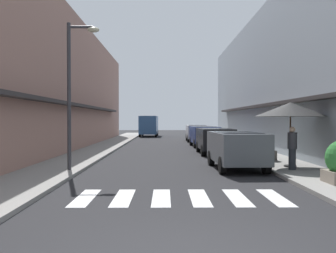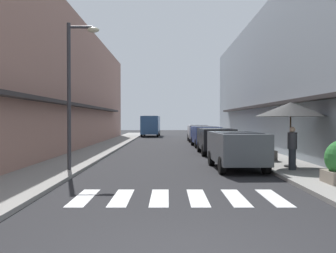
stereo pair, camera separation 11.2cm
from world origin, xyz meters
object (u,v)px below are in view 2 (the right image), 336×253
(parked_car_near, at_px, (236,146))
(parked_car_mid, at_px, (215,138))
(parked_car_far, at_px, (205,134))
(parked_car_distant, at_px, (198,131))
(street_lamp, at_px, (73,80))
(delivery_van, at_px, (150,124))
(cafe_umbrella, at_px, (290,110))
(pedestrian_walking_near, at_px, (292,147))
(planter_midblock, at_px, (263,148))

(parked_car_near, relative_size, parked_car_mid, 0.98)
(parked_car_far, distance_m, parked_car_distant, 6.62)
(parked_car_far, distance_m, street_lamp, 14.99)
(delivery_van, bearing_deg, parked_car_distant, -66.11)
(cafe_umbrella, height_order, pedestrian_walking_near, cafe_umbrella)
(parked_car_near, distance_m, parked_car_mid, 6.73)
(cafe_umbrella, bearing_deg, parked_car_mid, 106.94)
(parked_car_mid, height_order, delivery_van, delivery_van)
(parked_car_distant, xyz_separation_m, delivery_van, (-4.69, 10.59, 0.49))
(parked_car_mid, xyz_separation_m, pedestrian_walking_near, (1.86, -7.74, 0.02))
(street_lamp, xyz_separation_m, cafe_umbrella, (8.21, 0.82, -1.06))
(delivery_van, distance_m, cafe_umbrella, 30.61)
(parked_car_near, xyz_separation_m, parked_car_mid, (0.00, 6.73, 0.00))
(parked_car_mid, relative_size, cafe_umbrella, 1.52)
(parked_car_mid, distance_m, cafe_umbrella, 7.27)
(parked_car_distant, bearing_deg, planter_midblock, -84.27)
(pedestrian_walking_near, bearing_deg, delivery_van, -14.90)
(cafe_umbrella, bearing_deg, delivery_van, 102.78)
(parked_car_near, bearing_deg, parked_car_mid, 90.00)
(parked_car_mid, distance_m, planter_midblock, 4.61)
(parked_car_mid, xyz_separation_m, cafe_umbrella, (2.08, -6.82, 1.42))
(parked_car_near, bearing_deg, planter_midblock, 55.57)
(parked_car_distant, bearing_deg, street_lamp, -106.99)
(cafe_umbrella, bearing_deg, parked_car_near, 177.41)
(parked_car_mid, xyz_separation_m, parked_car_distant, (-0.00, 12.43, -0.00))
(delivery_van, xyz_separation_m, cafe_umbrella, (6.77, -29.84, 0.94))
(street_lamp, distance_m, planter_midblock, 8.93)
(planter_midblock, height_order, pedestrian_walking_near, pedestrian_walking_near)
(parked_car_mid, distance_m, pedestrian_walking_near, 7.96)
(parked_car_distant, distance_m, cafe_umbrella, 19.42)
(parked_car_near, relative_size, planter_midblock, 3.39)
(delivery_van, distance_m, pedestrian_walking_near, 31.45)
(planter_midblock, bearing_deg, delivery_van, 103.13)
(cafe_umbrella, relative_size, planter_midblock, 2.27)
(parked_car_far, bearing_deg, pedestrian_walking_near, -82.20)
(cafe_umbrella, distance_m, planter_midblock, 3.06)
(parked_car_far, height_order, parked_car_distant, same)
(parked_car_mid, xyz_separation_m, street_lamp, (-6.13, -7.64, 2.48))
(parked_car_distant, xyz_separation_m, planter_midblock, (1.68, -16.71, -0.24))
(planter_midblock, bearing_deg, parked_car_mid, 111.38)
(parked_car_distant, relative_size, street_lamp, 0.74)
(street_lamp, bearing_deg, cafe_umbrella, 5.70)
(parked_car_distant, bearing_deg, delivery_van, 113.89)
(parked_car_mid, bearing_deg, parked_car_distant, 90.00)
(parked_car_far, relative_size, planter_midblock, 3.44)
(parked_car_distant, relative_size, pedestrian_walking_near, 2.52)
(street_lamp, relative_size, planter_midblock, 4.45)
(parked_car_near, bearing_deg, parked_car_far, 90.00)
(parked_car_far, bearing_deg, delivery_van, 105.25)
(parked_car_near, bearing_deg, street_lamp, -171.53)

